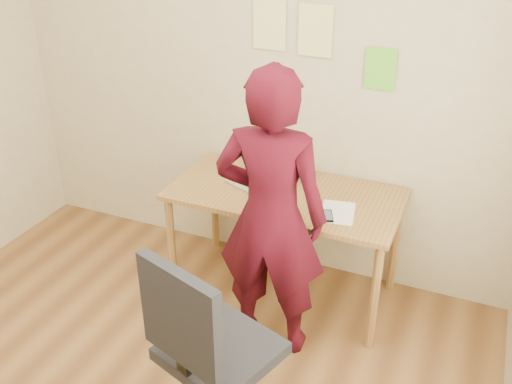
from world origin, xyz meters
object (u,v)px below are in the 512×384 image
at_px(desk, 285,205).
at_px(phone, 327,216).
at_px(office_chair, 211,365).
at_px(laptop, 264,175).
at_px(person, 271,217).

distance_m(desk, phone, 0.38).
relative_size(phone, office_chair, 0.14).
distance_m(laptop, phone, 0.55).
xyz_separation_m(office_chair, person, (-0.00, 0.73, 0.38)).
bearing_deg(desk, laptop, 158.17).
xyz_separation_m(desk, phone, (0.31, -0.18, 0.09)).
distance_m(phone, person, 0.37).
distance_m(laptop, person, 0.59).
relative_size(phone, person, 0.09).
distance_m(office_chair, person, 0.83).
relative_size(laptop, person, 0.27).
xyz_separation_m(laptop, phone, (0.48, -0.25, -0.05)).
bearing_deg(office_chair, person, 108.68).
height_order(laptop, phone, laptop).
relative_size(desk, person, 0.84).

